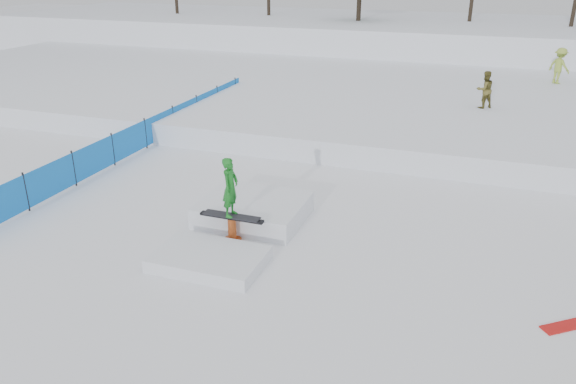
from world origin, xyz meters
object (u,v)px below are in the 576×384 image
(jib_rail_feature, at_px, (242,220))
(walker_ygreen, at_px, (559,66))
(walker_olive, at_px, (485,90))
(safety_fence, at_px, (146,133))

(jib_rail_feature, bearing_deg, walker_ygreen, 64.82)
(walker_olive, xyz_separation_m, walker_ygreen, (3.12, 6.03, 0.10))
(walker_ygreen, relative_size, jib_rail_feature, 0.37)
(safety_fence, bearing_deg, walker_olive, 31.50)
(walker_olive, xyz_separation_m, jib_rail_feature, (-5.21, -11.68, -1.22))
(safety_fence, distance_m, walker_ygreen, 19.19)
(safety_fence, bearing_deg, walker_ygreen, 42.07)
(walker_olive, bearing_deg, jib_rail_feature, 30.89)
(safety_fence, bearing_deg, jib_rail_feature, -39.63)
(safety_fence, relative_size, walker_ygreen, 9.71)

